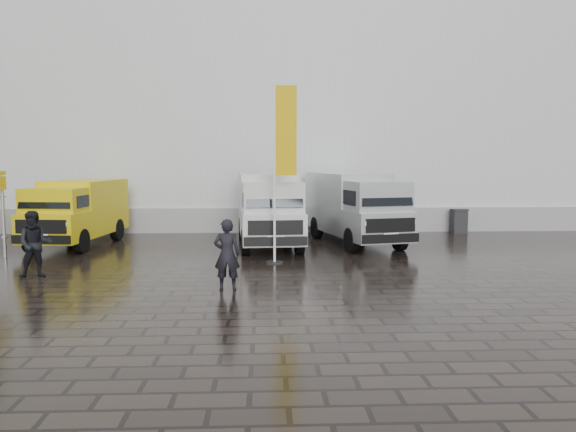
% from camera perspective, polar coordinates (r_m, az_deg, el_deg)
% --- Properties ---
extents(ground, '(120.00, 120.00, 0.00)m').
position_cam_1_polar(ground, '(15.14, -1.38, -5.49)').
color(ground, black).
rests_on(ground, ground).
extents(exhibition_hall, '(44.00, 16.00, 12.00)m').
position_cam_1_polar(exhibition_hall, '(31.09, 1.77, 11.32)').
color(exhibition_hall, silver).
rests_on(exhibition_hall, ground).
extents(hall_plinth, '(44.00, 0.15, 1.00)m').
position_cam_1_polar(hall_plinth, '(23.04, 3.21, -0.40)').
color(hall_plinth, gray).
rests_on(hall_plinth, ground).
extents(van_yellow, '(2.42, 5.03, 2.23)m').
position_cam_1_polar(van_yellow, '(20.57, -20.64, 0.24)').
color(van_yellow, '#D6BE0B').
rests_on(van_yellow, ground).
extents(van_white, '(2.28, 5.84, 2.48)m').
position_cam_1_polar(van_white, '(19.23, -2.02, 0.62)').
color(van_white, silver).
rests_on(van_white, ground).
extents(van_silver, '(3.13, 5.99, 2.48)m').
position_cam_1_polar(van_silver, '(19.89, 6.81, 0.74)').
color(van_silver, silver).
rests_on(van_silver, ground).
extents(flagpole, '(0.88, 0.50, 5.23)m').
position_cam_1_polar(flagpole, '(15.90, -0.73, 5.69)').
color(flagpole, black).
rests_on(flagpole, ground).
extents(wheelie_bin, '(0.60, 0.60, 0.98)m').
position_cam_1_polar(wheelie_bin, '(23.75, 16.97, -0.48)').
color(wheelie_bin, black).
rests_on(wheelie_bin, ground).
extents(person_front, '(0.60, 0.41, 1.63)m').
position_cam_1_polar(person_front, '(12.76, -6.22, -3.91)').
color(person_front, black).
rests_on(person_front, ground).
extents(person_tent, '(0.97, 0.85, 1.68)m').
position_cam_1_polar(person_tent, '(15.44, -24.32, -2.62)').
color(person_tent, black).
rests_on(person_tent, ground).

